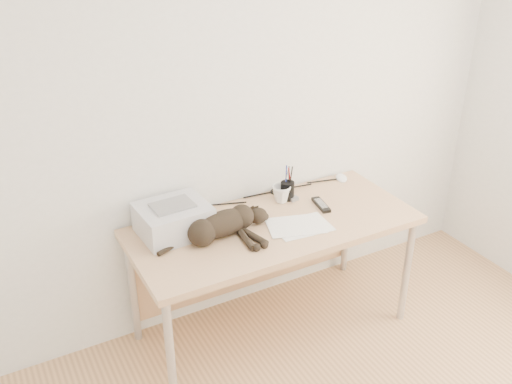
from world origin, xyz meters
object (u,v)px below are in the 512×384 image
pen_cup (287,190)px  desk (266,236)px  mug (281,194)px  cat (221,226)px  mouse (342,176)px  printer (173,219)px

pen_cup → desk: bearing=-149.6°
desk → mug: size_ratio=14.40×
desk → cat: bearing=-166.7°
desk → pen_cup: size_ratio=7.71×
pen_cup → mouse: pen_cup is taller
desk → mug: bearing=34.6°
mug → mouse: (0.49, 0.08, -0.03)m
cat → pen_cup: size_ratio=3.18×
printer → mug: 0.69m
printer → mug: (0.69, 0.03, -0.03)m
desk → mouse: size_ratio=13.37×
mug → pen_cup: pen_cup is taller
printer → pen_cup: (0.73, 0.04, -0.02)m
printer → pen_cup: 0.73m
desk → cat: size_ratio=2.42×
printer → mug: bearing=2.5°
cat → mug: (0.48, 0.19, -0.01)m
pen_cup → mouse: (0.45, 0.07, -0.04)m
cat → mug: bearing=14.9°
mug → pen_cup: (0.05, 0.01, 0.01)m
cat → mug: cat is taller
mug → cat: bearing=-158.6°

